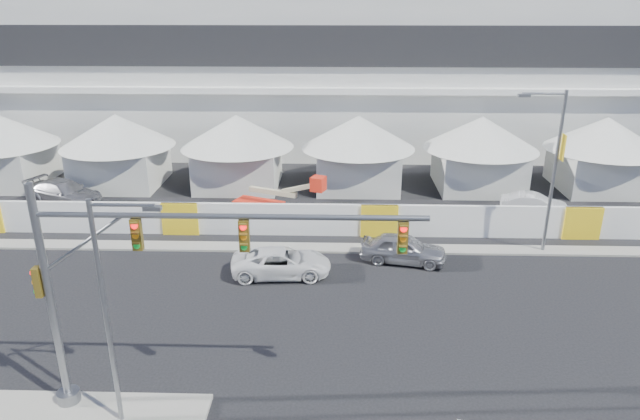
{
  "coord_description": "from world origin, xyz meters",
  "views": [
    {
      "loc": [
        3.37,
        -17.3,
        13.72
      ],
      "look_at": [
        2.58,
        10.0,
        3.34
      ],
      "focal_mm": 32.0,
      "sensor_mm": 36.0,
      "label": 1
    }
  ],
  "objects_px": {
    "sedan_silver": "(403,249)",
    "pickup_curb": "(281,262)",
    "lot_car_a": "(534,205)",
    "boom_lift": "(268,203)",
    "traffic_mast": "(126,287)",
    "streetlight_median": "(110,301)",
    "streetlight_curb": "(552,162)",
    "lot_car_c": "(65,193)"
  },
  "relations": [
    {
      "from": "sedan_silver",
      "to": "pickup_curb",
      "type": "bearing_deg",
      "value": 116.67
    },
    {
      "from": "lot_car_a",
      "to": "boom_lift",
      "type": "height_order",
      "value": "boom_lift"
    },
    {
      "from": "traffic_mast",
      "to": "streetlight_median",
      "type": "distance_m",
      "value": 0.89
    },
    {
      "from": "sedan_silver",
      "to": "lot_car_a",
      "type": "relative_size",
      "value": 1.08
    },
    {
      "from": "lot_car_a",
      "to": "streetlight_curb",
      "type": "distance_m",
      "value": 7.58
    },
    {
      "from": "lot_car_c",
      "to": "streetlight_curb",
      "type": "xyz_separation_m",
      "value": [
        30.38,
        -6.99,
        4.47
      ]
    },
    {
      "from": "sedan_silver",
      "to": "streetlight_median",
      "type": "height_order",
      "value": "streetlight_median"
    },
    {
      "from": "pickup_curb",
      "to": "lot_car_a",
      "type": "height_order",
      "value": "pickup_curb"
    },
    {
      "from": "sedan_silver",
      "to": "streetlight_median",
      "type": "relative_size",
      "value": 0.58
    },
    {
      "from": "streetlight_median",
      "to": "lot_car_c",
      "type": "bearing_deg",
      "value": 118.9
    },
    {
      "from": "sedan_silver",
      "to": "traffic_mast",
      "type": "relative_size",
      "value": 0.36
    },
    {
      "from": "sedan_silver",
      "to": "pickup_curb",
      "type": "xyz_separation_m",
      "value": [
        -6.47,
        -1.73,
        -0.07
      ]
    },
    {
      "from": "streetlight_curb",
      "to": "boom_lift",
      "type": "height_order",
      "value": "streetlight_curb"
    },
    {
      "from": "traffic_mast",
      "to": "boom_lift",
      "type": "xyz_separation_m",
      "value": [
        2.38,
        18.69,
        -3.9
      ]
    },
    {
      "from": "pickup_curb",
      "to": "traffic_mast",
      "type": "relative_size",
      "value": 0.4
    },
    {
      "from": "sedan_silver",
      "to": "lot_car_c",
      "type": "xyz_separation_m",
      "value": [
        -22.5,
        8.53,
        0.04
      ]
    },
    {
      "from": "sedan_silver",
      "to": "streetlight_curb",
      "type": "bearing_deg",
      "value": -67.28
    },
    {
      "from": "traffic_mast",
      "to": "boom_lift",
      "type": "height_order",
      "value": "traffic_mast"
    },
    {
      "from": "traffic_mast",
      "to": "streetlight_curb",
      "type": "bearing_deg",
      "value": 36.27
    },
    {
      "from": "pickup_curb",
      "to": "streetlight_median",
      "type": "height_order",
      "value": "streetlight_median"
    },
    {
      "from": "streetlight_curb",
      "to": "streetlight_median",
      "type": "bearing_deg",
      "value": -142.3
    },
    {
      "from": "streetlight_median",
      "to": "boom_lift",
      "type": "distance_m",
      "value": 20.1
    },
    {
      "from": "lot_car_a",
      "to": "streetlight_median",
      "type": "xyz_separation_m",
      "value": [
        -20.12,
        -20.2,
        4.02
      ]
    },
    {
      "from": "sedan_silver",
      "to": "lot_car_a",
      "type": "xyz_separation_m",
      "value": [
        9.41,
        7.37,
        -0.08
      ]
    },
    {
      "from": "boom_lift",
      "to": "streetlight_median",
      "type": "bearing_deg",
      "value": -75.11
    },
    {
      "from": "traffic_mast",
      "to": "streetlight_curb",
      "type": "height_order",
      "value": "streetlight_curb"
    },
    {
      "from": "traffic_mast",
      "to": "streetlight_curb",
      "type": "distance_m",
      "value": 22.82
    },
    {
      "from": "streetlight_median",
      "to": "sedan_silver",
      "type": "bearing_deg",
      "value": 50.14
    },
    {
      "from": "traffic_mast",
      "to": "boom_lift",
      "type": "bearing_deg",
      "value": 82.74
    },
    {
      "from": "streetlight_curb",
      "to": "pickup_curb",
      "type": "bearing_deg",
      "value": -167.16
    },
    {
      "from": "streetlight_median",
      "to": "streetlight_curb",
      "type": "bearing_deg",
      "value": 37.7
    },
    {
      "from": "lot_car_a",
      "to": "streetlight_median",
      "type": "relative_size",
      "value": 0.54
    },
    {
      "from": "lot_car_c",
      "to": "streetlight_median",
      "type": "distance_m",
      "value": 24.71
    },
    {
      "from": "lot_car_c",
      "to": "traffic_mast",
      "type": "bearing_deg",
      "value": -127.21
    },
    {
      "from": "streetlight_curb",
      "to": "boom_lift",
      "type": "relative_size",
      "value": 1.39
    },
    {
      "from": "pickup_curb",
      "to": "streetlight_curb",
      "type": "bearing_deg",
      "value": -80.98
    },
    {
      "from": "pickup_curb",
      "to": "lot_car_a",
      "type": "relative_size",
      "value": 1.2
    },
    {
      "from": "streetlight_median",
      "to": "boom_lift",
      "type": "bearing_deg",
      "value": 82.5
    },
    {
      "from": "streetlight_median",
      "to": "lot_car_a",
      "type": "bearing_deg",
      "value": 45.11
    },
    {
      "from": "lot_car_a",
      "to": "boom_lift",
      "type": "bearing_deg",
      "value": 106.37
    },
    {
      "from": "streetlight_median",
      "to": "pickup_curb",
      "type": "bearing_deg",
      "value": 69.1
    },
    {
      "from": "sedan_silver",
      "to": "traffic_mast",
      "type": "distance_m",
      "value": 16.42
    }
  ]
}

